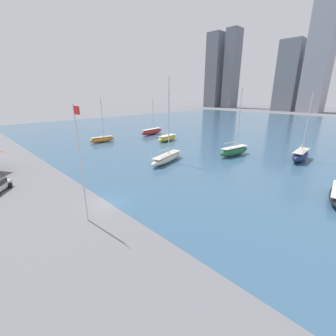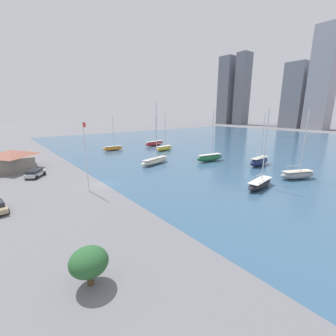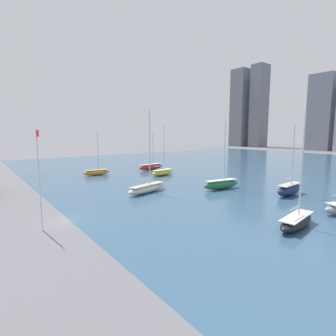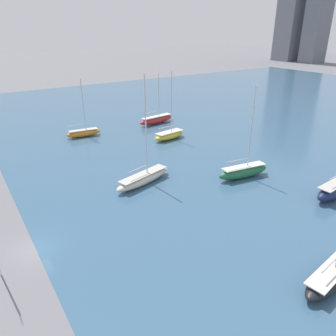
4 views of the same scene
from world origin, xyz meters
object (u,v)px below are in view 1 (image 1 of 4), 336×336
sailboat_green (234,151)px  sailboat_navy (300,155)px  sailboat_cream (167,158)px  sailboat_orange (102,139)px  sailboat_yellow (167,138)px  sailboat_red (152,131)px  flag_pole (81,162)px

sailboat_green → sailboat_navy: 12.16m
sailboat_navy → sailboat_green: bearing=-156.3°
sailboat_cream → sailboat_orange: size_ratio=1.34×
sailboat_yellow → sailboat_red: (-10.72, 3.63, 0.06)m
flag_pole → sailboat_navy: (7.94, 38.78, -5.09)m
sailboat_orange → sailboat_red: bearing=95.0°
sailboat_green → sailboat_orange: (-31.33, -12.85, -0.19)m
sailboat_green → sailboat_yellow: sailboat_green is taller
flag_pole → sailboat_orange: flag_pole is taller
flag_pole → sailboat_orange: (-34.09, 20.16, -5.34)m
flag_pole → sailboat_cream: (-9.08, 19.84, -5.30)m
sailboat_navy → sailboat_red: (-41.98, -1.52, -0.15)m
sailboat_red → flag_pole: bearing=-55.6°
flag_pole → sailboat_red: 50.74m
flag_pole → sailboat_red: (-34.04, 37.27, -5.24)m
sailboat_red → sailboat_cream: bearing=-43.0°
sailboat_yellow → sailboat_orange: (-10.77, -13.48, -0.04)m
flag_pole → sailboat_orange: size_ratio=1.01×
flag_pole → sailboat_red: bearing=132.4°
sailboat_orange → sailboat_navy: bearing=29.1°
sailboat_yellow → sailboat_red: size_ratio=1.19×
sailboat_yellow → sailboat_orange: bearing=-136.6°
sailboat_cream → sailboat_red: (-24.96, 17.43, 0.06)m
flag_pole → sailboat_yellow: 41.27m
sailboat_cream → sailboat_yellow: 19.83m
sailboat_green → sailboat_navy: (10.70, 5.77, 0.06)m
sailboat_green → sailboat_red: size_ratio=1.22×
sailboat_navy → sailboat_cream: bearing=-136.6°
sailboat_cream → sailboat_yellow: bearing=120.6°
sailboat_orange → sailboat_red: 17.11m
flag_pole → sailboat_yellow: size_ratio=0.88×
sailboat_red → sailboat_navy: bearing=-6.0°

